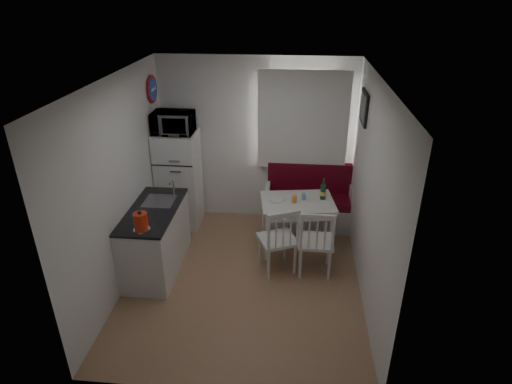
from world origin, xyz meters
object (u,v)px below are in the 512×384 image
chair_right (316,237)px  fridge (179,179)px  dining_table (297,206)px  bench (309,206)px  chair_left (277,235)px  kettle (141,222)px  kitchen_counter (156,239)px  wine_bottle (323,189)px  microwave (173,123)px

chair_right → fridge: 2.44m
dining_table → bench: bearing=65.9°
chair_left → kettle: 1.71m
kitchen_counter → wine_bottle: 2.40m
kettle → wine_bottle: size_ratio=0.84×
kitchen_counter → wine_bottle: kitchen_counter is taller
wine_bottle → dining_table: bearing=-164.1°
bench → dining_table: 0.78m
bench → dining_table: bench is taller
bench → chair_right: size_ratio=2.65×
chair_right → kettle: size_ratio=2.02×
dining_table → fridge: fridge is taller
chair_right → microwave: 2.64m
fridge → dining_table: bearing=-16.9°
dining_table → microwave: (-1.85, 0.51, 1.01)m
fridge → kettle: 1.80m
dining_table → kettle: bearing=-154.8°
chair_left → kettle: bearing=175.7°
bench → fridge: bearing=-176.8°
chair_right → fridge: bearing=149.9°
bench → chair_right: 1.38m
chair_right → microwave: (-2.10, 1.18, 1.08)m
fridge → microwave: microwave is taller
microwave → kettle: (0.03, -1.73, -0.66)m
fridge → chair_right: bearing=-30.5°
kitchen_counter → fridge: 1.28m
kitchen_counter → bench: 2.47m
kettle → chair_left: bearing=19.2°
fridge → microwave: size_ratio=2.61×
kitchen_counter → fridge: (0.02, 1.24, 0.31)m
dining_table → chair_right: chair_right is taller
microwave → kettle: 1.85m
microwave → kettle: microwave is taller
bench → microwave: microwave is taller
kitchen_counter → fridge: fridge is taller
chair_right → wine_bottle: (0.10, 0.77, 0.31)m
microwave → wine_bottle: 2.37m
microwave → kitchen_counter: bearing=-90.9°
kitchen_counter → wine_bottle: (2.22, 0.78, 0.46)m
bench → microwave: bearing=-175.4°
chair_left → chair_right: 0.50m
bench → chair_left: size_ratio=2.33×
chair_left → bench: bearing=48.5°
bench → fridge: size_ratio=0.91×
kitchen_counter → dining_table: 2.00m
bench → chair_left: (-0.44, -1.35, 0.28)m
bench → chair_right: (0.06, -1.35, 0.28)m
kitchen_counter → kettle: bearing=-84.7°
kettle → wine_bottle: bearing=31.3°
dining_table → microwave: 2.17m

